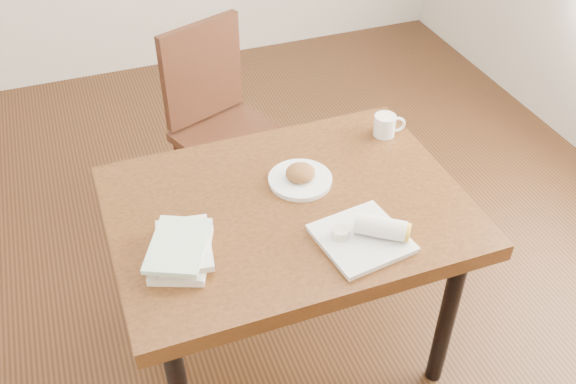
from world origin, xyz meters
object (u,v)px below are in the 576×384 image
object	(u,v)px
table	(288,223)
plate_burrito	(368,235)
coffee_mug	(386,125)
book_stack	(181,249)
plate_scone	(300,177)
chair_far	(220,117)

from	to	relation	value
table	plate_burrito	world-z (taller)	plate_burrito
coffee_mug	book_stack	size ratio (longest dim) A/B	0.42
table	plate_scone	bearing A→B (deg)	49.35
plate_scone	book_stack	xyz separation A→B (m)	(-0.46, -0.21, 0.01)
coffee_mug	book_stack	bearing A→B (deg)	-156.94
plate_burrito	book_stack	bearing A→B (deg)	166.39
chair_far	coffee_mug	bearing A→B (deg)	-53.32
plate_burrito	coffee_mug	bearing A→B (deg)	57.79
coffee_mug	chair_far	bearing A→B (deg)	126.68
table	plate_scone	distance (m)	0.16
table	book_stack	distance (m)	0.41
chair_far	book_stack	world-z (taller)	chair_far
book_stack	plate_scone	bearing A→B (deg)	24.38
table	plate_burrito	bearing A→B (deg)	-56.20
plate_burrito	table	bearing A→B (deg)	123.80
plate_scone	plate_burrito	world-z (taller)	plate_burrito
table	plate_burrito	xyz separation A→B (m)	(0.17, -0.25, 0.11)
table	book_stack	xyz separation A→B (m)	(-0.38, -0.12, 0.12)
book_stack	table	bearing A→B (deg)	17.04
table	coffee_mug	world-z (taller)	coffee_mug
chair_far	plate_burrito	size ratio (longest dim) A/B	3.35
plate_scone	plate_burrito	bearing A→B (deg)	-75.47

